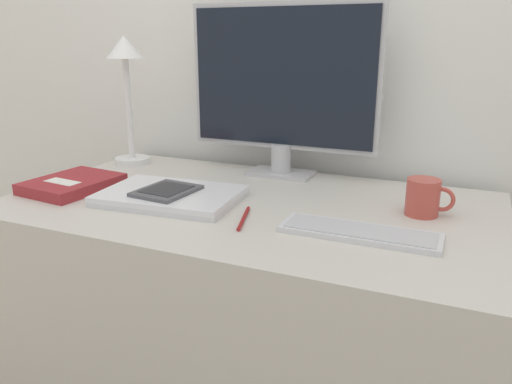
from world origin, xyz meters
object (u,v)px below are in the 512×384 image
monitor (282,86)px  coffee_mug (424,197)px  laptop (171,196)px  desk_lamp (126,77)px  pen (244,218)px  keyboard (360,232)px  notebook (72,184)px  ereader (167,191)px

monitor → coffee_mug: bearing=-25.5°
laptop → desk_lamp: (-0.34, 0.30, 0.27)m
pen → keyboard: bearing=2.7°
desk_lamp → notebook: 0.42m
notebook → pen: bearing=-3.9°
monitor → ereader: (-0.17, -0.37, -0.24)m
monitor → keyboard: 0.58m
laptop → desk_lamp: size_ratio=0.88×
desk_lamp → coffee_mug: (0.95, -0.15, -0.24)m
keyboard → ereader: (-0.50, 0.03, 0.02)m
keyboard → ereader: 0.50m
ereader → desk_lamp: 0.53m
coffee_mug → pen: (-0.38, -0.20, -0.04)m
desk_lamp → monitor: bearing=6.2°
keyboard → desk_lamp: desk_lamp is taller
monitor → notebook: (-0.48, -0.37, -0.25)m
monitor → ereader: size_ratio=3.49×
monitor → pen: size_ratio=4.00×
monitor → coffee_mug: (0.44, -0.21, -0.23)m
monitor → keyboard: size_ratio=1.71×
desk_lamp → pen: size_ratio=2.86×
monitor → keyboard: monitor is taller
keyboard → desk_lamp: size_ratio=0.82×
monitor → laptop: size_ratio=1.58×
monitor → laptop: monitor is taller
notebook → pen: (0.54, -0.04, -0.01)m
keyboard → coffee_mug: coffee_mug is taller
laptop → notebook: (-0.31, -0.02, 0.00)m
keyboard → laptop: bearing=174.8°
keyboard → pen: bearing=-177.3°
laptop → pen: laptop is taller
laptop → pen: 0.24m
monitor → coffee_mug: 0.53m
ereader → pen: size_ratio=1.15×
keyboard → notebook: (-0.81, 0.02, 0.01)m
desk_lamp → notebook: bearing=-84.0°
coffee_mug → pen: bearing=-151.8°
coffee_mug → laptop: bearing=-166.7°
keyboard → ereader: bearing=176.5°
coffee_mug → desk_lamp: bearing=170.9°
notebook → keyboard: bearing=-1.7°
monitor → laptop: 0.47m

